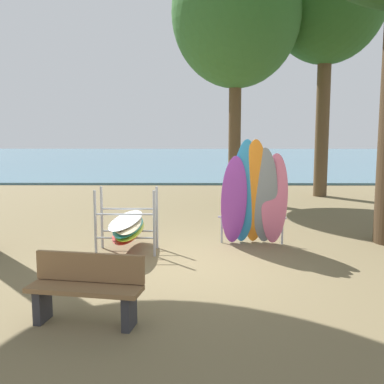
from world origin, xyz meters
The scene contains 6 objects.
ground_plane centered at (0.00, 0.00, 0.00)m, with size 80.00×80.00×0.00m, color brown.
lake_water centered at (0.00, 29.58, 0.05)m, with size 80.00×36.00×0.10m, color #477084.
tree_mid_behind centered at (1.55, 7.45, 6.07)m, with size 4.17×4.17×8.50m.
leaning_board_pile centered at (1.43, 1.08, 1.02)m, with size 1.41×1.02×2.20m.
board_storage_rack centered at (-1.04, 0.66, 0.52)m, with size 1.15×2.13×1.25m.
park_bench centered at (-1.07, -2.66, 0.45)m, with size 1.45×0.65×0.85m.
Camera 1 is at (0.26, -8.09, 2.36)m, focal length 43.34 mm.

